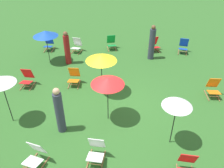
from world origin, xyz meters
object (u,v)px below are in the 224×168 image
object	(u,v)px
person_0	(67,49)
deckchair_11	(27,79)
deckchair_7	(35,156)
umbrella_2	(178,103)
deckchair_4	(213,88)
deckchair_9	(111,43)
umbrella_1	(45,33)
umbrella_4	(108,81)
umbrella_3	(0,80)
deckchair_10	(49,44)
person_1	(59,111)
deckchair_3	(187,167)
person_2	(152,43)
deckchair_1	(77,46)
umbrella_0	(101,58)
deckchair_0	(74,77)
deckchair_12	(154,45)
deckchair_2	(183,46)
deckchair_8	(96,151)

from	to	relation	value
person_0	deckchair_11	bearing A→B (deg)	49.87
deckchair_7	umbrella_2	xyz separation A→B (m)	(4.19, 1.04, 1.31)
deckchair_4	deckchair_7	xyz separation A→B (m)	(-6.43, -3.77, 0.00)
deckchair_7	umbrella_2	size ratio (longest dim) A/B	0.48
deckchair_7	deckchair_9	world-z (taller)	same
umbrella_1	deckchair_9	bearing A→B (deg)	28.73
umbrella_4	person_0	size ratio (longest dim) A/B	1.03
deckchair_9	umbrella_3	bearing A→B (deg)	-128.83
deckchair_10	umbrella_1	distance (m)	1.99
person_1	deckchair_11	bearing A→B (deg)	111.21
deckchair_3	umbrella_1	size ratio (longest dim) A/B	0.48
umbrella_3	umbrella_4	distance (m)	3.56
deckchair_10	person_1	size ratio (longest dim) A/B	0.46
deckchair_9	person_2	bearing A→B (deg)	-38.73
deckchair_11	person_2	xyz separation A→B (m)	(5.85, 2.92, 0.53)
deckchair_1	deckchair_4	world-z (taller)	same
deckchair_7	umbrella_4	world-z (taller)	umbrella_4
person_1	umbrella_0	bearing A→B (deg)	44.69
deckchair_0	umbrella_3	xyz separation A→B (m)	(-1.87, -2.54, 1.44)
deckchair_3	umbrella_1	bearing A→B (deg)	137.72
deckchair_12	person_1	size ratio (longest dim) A/B	0.48
deckchair_7	umbrella_2	bearing A→B (deg)	31.20
deckchair_3	deckchair_4	distance (m)	4.45
umbrella_0	umbrella_2	bearing A→B (deg)	-47.80
deckchair_10	umbrella_4	size ratio (longest dim) A/B	0.46
deckchair_7	deckchair_11	world-z (taller)	same
person_0	deckchair_2	bearing A→B (deg)	-173.10
umbrella_4	deckchair_12	bearing A→B (deg)	68.48
deckchair_12	deckchair_4	bearing A→B (deg)	-81.91
deckchair_0	deckchair_10	world-z (taller)	same
umbrella_0	person_1	bearing A→B (deg)	-118.12
deckchair_1	umbrella_3	bearing A→B (deg)	-90.55
person_2	umbrella_0	bearing A→B (deg)	23.07
umbrella_0	person_1	xyz separation A→B (m)	(-1.25, -2.34, -0.83)
deckchair_8	umbrella_2	bearing A→B (deg)	24.13
umbrella_0	person_0	world-z (taller)	umbrella_0
deckchair_4	deckchair_7	bearing A→B (deg)	-148.17
deckchair_4	umbrella_1	xyz separation A→B (m)	(-7.77, 2.73, 1.24)
deckchair_9	umbrella_3	size ratio (longest dim) A/B	0.43
person_0	person_2	world-z (taller)	person_2
deckchair_8	umbrella_2	world-z (taller)	umbrella_2
umbrella_2	deckchair_0	bearing A→B (deg)	138.68
deckchair_4	person_0	xyz separation A→B (m)	(-6.73, 2.62, 0.48)
umbrella_1	umbrella_3	size ratio (longest dim) A/B	0.89
deckchair_3	deckchair_2	bearing A→B (deg)	85.68
umbrella_2	person_2	distance (m)	6.13
deckchair_0	deckchair_12	bearing A→B (deg)	44.29
deckchair_9	umbrella_3	world-z (taller)	umbrella_3
deckchair_3	deckchair_12	distance (m)	8.34
deckchair_9	deckchair_11	bearing A→B (deg)	-142.52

